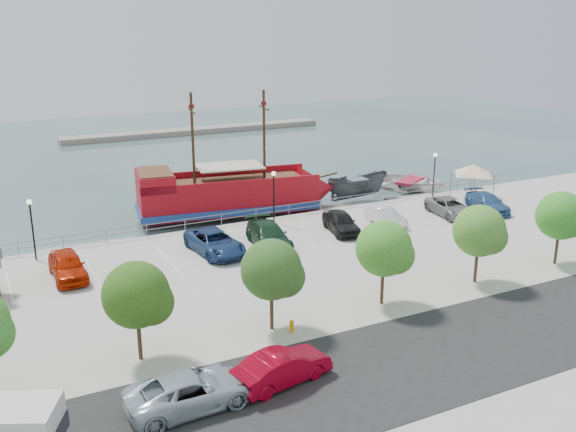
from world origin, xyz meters
name	(u,v)px	position (x,y,z in m)	size (l,w,h in m)	color
ground	(313,261)	(0.00, 0.00, -1.00)	(160.00, 160.00, 0.00)	#314748
land_slab	(543,407)	(0.00, -21.00, -0.60)	(100.00, 58.00, 1.20)	#A6A5A0
street	(466,345)	(0.00, -16.00, 0.01)	(100.00, 8.00, 0.04)	black
sidewalk	(396,300)	(0.00, -10.00, 0.01)	(100.00, 4.00, 0.05)	#A6A38F
seawall_railing	(267,213)	(0.00, 7.80, 0.53)	(50.00, 0.06, 1.00)	gray
far_shore	(196,131)	(10.00, 55.00, -0.60)	(40.00, 3.00, 0.80)	gray
pirate_ship	(242,194)	(-0.07, 12.83, 0.91)	(18.33, 7.50, 11.42)	#9E0A15
patrol_boat	(357,189)	(11.32, 11.86, 0.23)	(2.39, 6.36, 2.46)	#43474A
speedboat	(410,184)	(18.35, 12.84, -0.24)	(5.25, 7.36, 1.52)	white
dock_west	(87,250)	(-14.21, 9.20, -0.80)	(7.17, 2.05, 0.41)	gray
dock_mid	(351,210)	(8.97, 9.20, -0.78)	(7.63, 2.18, 0.44)	gray
dock_east	(423,199)	(17.13, 9.20, -0.79)	(7.30, 2.09, 0.42)	gray
canopy_tent	(474,165)	(19.35, 5.15, 3.16)	(4.83, 4.83, 3.63)	slate
street_van	(191,391)	(-14.07, -14.90, 0.78)	(2.58, 5.59, 1.55)	#9FACB7
street_sedan	(282,367)	(-9.80, -14.92, 0.78)	(1.64, 4.71, 1.55)	#980318
fire_hydrant	(292,326)	(-7.22, -10.80, 0.39)	(0.25, 0.25, 0.71)	#DE9700
lamp_post_left	(31,219)	(-18.00, 6.50, 2.94)	(0.36, 0.36, 4.28)	black
lamp_post_mid	(274,188)	(0.00, 6.50, 2.94)	(0.36, 0.36, 4.28)	black
lamp_post_right	(435,168)	(16.00, 6.50, 2.94)	(0.36, 0.36, 4.28)	black
tree_b	(140,297)	(-14.85, -10.07, 3.30)	(3.30, 3.20, 5.00)	#473321
tree_c	(274,271)	(-7.85, -10.07, 3.30)	(3.30, 3.20, 5.00)	#473321
tree_d	(387,250)	(-0.85, -10.07, 3.30)	(3.30, 3.20, 5.00)	#473321
tree_e	(482,232)	(6.15, -10.07, 3.30)	(3.30, 3.20, 5.00)	#473321
tree_f	(563,217)	(13.15, -10.07, 3.30)	(3.30, 3.20, 5.00)	#473321
parked_car_a	(67,266)	(-16.53, 2.14, 0.84)	(1.97, 4.90, 1.67)	#B81F03
parked_car_c	(215,242)	(-6.61, 2.24, 0.80)	(2.65, 5.73, 1.59)	navy
parked_car_d	(269,235)	(-2.65, 1.81, 0.83)	(2.32, 5.71, 1.66)	#183724
parked_car_e	(341,222)	(3.68, 2.22, 0.81)	(1.91, 4.73, 1.61)	black
parked_car_f	(386,217)	(7.81, 2.21, 0.67)	(1.42, 4.08, 1.34)	white
parked_car_g	(451,207)	(14.07, 1.80, 0.72)	(2.41, 5.22, 1.45)	gray
parked_car_h	(487,203)	(17.78, 1.48, 0.73)	(2.05, 5.05, 1.47)	#335B92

